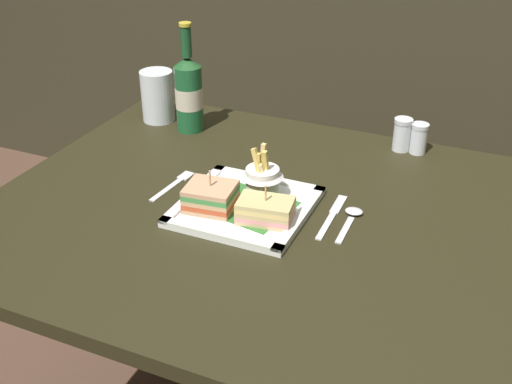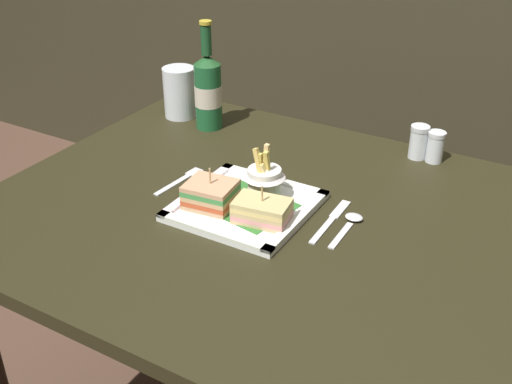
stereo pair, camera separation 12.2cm
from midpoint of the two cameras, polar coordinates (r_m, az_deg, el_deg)
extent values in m
cube|color=black|center=(1.25, 3.76, -2.32)|extent=(1.10, 0.88, 0.03)
cylinder|color=black|center=(1.92, -4.31, -2.81)|extent=(0.07, 0.07, 0.70)
cube|color=white|center=(1.24, 1.85, -1.44)|extent=(0.25, 0.25, 0.01)
cube|color=#2F6E2B|center=(1.24, 1.86, -1.21)|extent=(0.20, 0.17, 0.00)
cube|color=white|center=(1.15, -0.87, -3.64)|extent=(0.25, 0.02, 0.01)
cube|color=white|center=(1.32, 4.23, 1.06)|extent=(0.25, 0.02, 0.01)
cube|color=white|center=(1.29, -2.62, 0.18)|extent=(0.02, 0.25, 0.01)
cube|color=white|center=(1.19, 6.69, -2.53)|extent=(0.02, 0.25, 0.01)
cube|color=tan|center=(1.23, -1.27, -1.10)|extent=(0.10, 0.09, 0.01)
cube|color=#BD4C28|center=(1.23, -1.28, -0.70)|extent=(0.10, 0.09, 0.01)
cube|color=tan|center=(1.22, -1.28, -0.29)|extent=(0.10, 0.09, 0.01)
cube|color=#438C45|center=(1.22, -1.29, 0.12)|extent=(0.10, 0.09, 0.01)
cube|color=tan|center=(1.21, -1.29, 0.53)|extent=(0.10, 0.09, 0.01)
cylinder|color=tan|center=(1.21, -1.29, 0.37)|extent=(0.00, 0.00, 0.08)
cube|color=tan|center=(1.19, 3.50, -2.54)|extent=(0.11, 0.08, 0.01)
cube|color=pink|center=(1.18, 3.51, -2.18)|extent=(0.11, 0.08, 0.01)
cube|color=tan|center=(1.18, 3.52, -1.82)|extent=(0.11, 0.08, 0.01)
cube|color=#EBCC7A|center=(1.17, 3.53, -1.45)|extent=(0.11, 0.08, 0.01)
cube|color=tan|center=(1.17, 3.55, -1.08)|extent=(0.11, 0.08, 0.01)
cylinder|color=tan|center=(1.17, 3.54, -1.15)|extent=(0.00, 0.00, 0.08)
cylinder|color=white|center=(1.25, 3.56, 0.71)|extent=(0.07, 0.07, 0.06)
cone|color=silver|center=(1.23, 3.60, 1.87)|extent=(0.08, 0.08, 0.03)
cube|color=#F5CC7D|center=(1.25, 3.73, 2.78)|extent=(0.01, 0.01, 0.07)
cube|color=#E8C360|center=(1.22, 3.18, 2.18)|extent=(0.03, 0.01, 0.08)
cube|color=#DABE54|center=(1.22, 3.91, 2.15)|extent=(0.01, 0.02, 0.07)
cube|color=#F1D589|center=(1.23, 3.64, 1.51)|extent=(0.02, 0.02, 0.05)
cube|color=#DBBB56|center=(1.23, 3.21, 2.03)|extent=(0.01, 0.01, 0.07)
cylinder|color=#1D5D31|center=(1.57, -2.10, 8.60)|extent=(0.07, 0.07, 0.16)
cone|color=#215227|center=(1.54, -2.17, 11.84)|extent=(0.07, 0.07, 0.02)
cylinder|color=#1C4E29|center=(1.53, -2.20, 13.57)|extent=(0.03, 0.03, 0.07)
cylinder|color=gold|center=(1.51, -2.23, 15.05)|extent=(0.03, 0.03, 0.01)
cylinder|color=beige|center=(1.57, -2.10, 8.72)|extent=(0.07, 0.07, 0.05)
cylinder|color=silver|center=(1.65, -4.81, 8.93)|extent=(0.08, 0.08, 0.13)
cylinder|color=silver|center=(1.66, -4.77, 8.04)|extent=(0.07, 0.07, 0.07)
cube|color=silver|center=(1.33, -4.95, 0.58)|extent=(0.02, 0.11, 0.00)
cube|color=silver|center=(1.38, -3.08, 1.74)|extent=(0.03, 0.04, 0.00)
cube|color=silver|center=(1.19, 8.99, -3.51)|extent=(0.01, 0.10, 0.00)
cube|color=silver|center=(1.26, 10.39, -1.63)|extent=(0.02, 0.07, 0.00)
cube|color=silver|center=(1.18, 10.65, -3.99)|extent=(0.01, 0.10, 0.00)
ellipsoid|color=silver|center=(1.23, 11.69, -2.33)|extent=(0.03, 0.03, 0.01)
cylinder|color=silver|center=(1.49, 16.77, 4.13)|extent=(0.04, 0.04, 0.07)
cylinder|color=white|center=(1.50, 16.70, 3.66)|extent=(0.04, 0.04, 0.04)
cylinder|color=silver|center=(1.47, 16.99, 5.49)|extent=(0.04, 0.04, 0.01)
cylinder|color=silver|center=(1.48, 18.19, 3.67)|extent=(0.04, 0.04, 0.06)
cylinder|color=#2E2C1B|center=(1.49, 18.12, 3.24)|extent=(0.03, 0.03, 0.03)
cylinder|color=silver|center=(1.47, 18.41, 4.93)|extent=(0.04, 0.04, 0.01)
camera|label=1|loc=(0.06, -87.14, 1.63)|focal=44.21mm
camera|label=2|loc=(0.06, 92.86, -1.63)|focal=44.21mm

